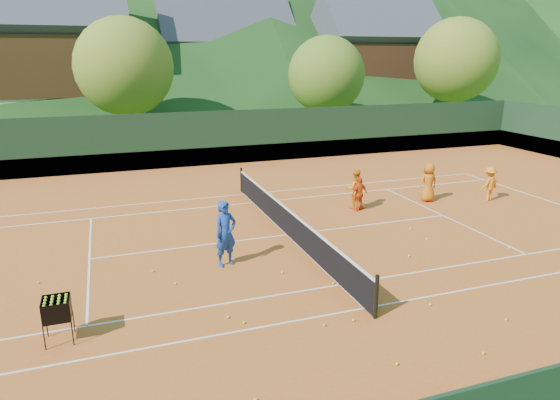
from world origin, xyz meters
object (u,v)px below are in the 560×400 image
object	(u,v)px
student_b	(359,194)
tennis_net	(287,221)
chalet_left	(39,59)
student_c	(428,182)
student_d	(489,184)
student_a	(355,189)
chalet_right	(373,62)
coach	(226,234)
chalet_mid	(225,65)
ball_hopper	(57,310)

from	to	relation	value
student_b	tennis_net	world-z (taller)	student_b
student_b	chalet_left	bearing A→B (deg)	-80.72
student_c	student_d	size ratio (longest dim) A/B	1.12
student_a	student_b	world-z (taller)	student_a
chalet_right	student_a	bearing A→B (deg)	-120.32
coach	chalet_mid	world-z (taller)	chalet_mid
student_c	chalet_left	xyz separation A→B (m)	(-16.99, 28.11, 4.81)
tennis_net	chalet_mid	world-z (taller)	chalet_mid
ball_hopper	chalet_right	size ratio (longest dim) A/B	0.08
student_c	chalet_mid	bearing A→B (deg)	-87.21
student_a	ball_hopper	xyz separation A→B (m)	(-10.56, -6.60, -0.05)
student_d	ball_hopper	xyz separation A→B (m)	(-16.37, -5.67, 0.02)
student_a	student_d	bearing A→B (deg)	-174.44
student_d	chalet_mid	xyz separation A→B (m)	(-3.46, 32.90, 4.24)
tennis_net	chalet_right	world-z (taller)	chalet_right
student_c	ball_hopper	bearing A→B (deg)	25.94
coach	chalet_left	bearing A→B (deg)	82.44
chalet_right	student_c	bearing A→B (deg)	-114.83
chalet_left	chalet_right	world-z (taller)	chalet_left
tennis_net	ball_hopper	xyz separation A→B (m)	(-6.92, -4.57, 0.25)
coach	student_b	world-z (taller)	coach
student_c	student_d	bearing A→B (deg)	163.29
student_c	chalet_right	xyz separation A→B (m)	(13.01, 28.11, 4.42)
student_b	ball_hopper	world-z (taller)	student_b
student_b	ball_hopper	bearing A→B (deg)	14.22
coach	student_b	xyz separation A→B (m)	(6.21, 3.48, -0.29)
student_b	student_c	size ratio (longest dim) A/B	0.84
ball_hopper	chalet_right	xyz separation A→B (m)	(26.92, 34.57, 4.49)
student_c	chalet_mid	distance (m)	32.39
student_b	chalet_right	world-z (taller)	chalet_right
coach	ball_hopper	world-z (taller)	coach
ball_hopper	chalet_left	size ratio (longest dim) A/B	0.07
student_c	ball_hopper	world-z (taller)	student_c
student_b	student_d	bearing A→B (deg)	157.85
coach	student_a	bearing A→B (deg)	10.92
tennis_net	chalet_mid	xyz separation A→B (m)	(6.00, 34.00, 4.47)
tennis_net	chalet_mid	bearing A→B (deg)	79.99
student_b	tennis_net	distance (m)	4.01
chalet_mid	chalet_right	world-z (taller)	chalet_right
student_b	student_d	distance (m)	5.85
student_a	student_d	size ratio (longest dim) A/B	1.10
chalet_right	student_d	bearing A→B (deg)	-110.04
chalet_mid	tennis_net	bearing A→B (deg)	-100.01
student_b	chalet_right	size ratio (longest dim) A/B	0.12
chalet_left	ball_hopper	bearing A→B (deg)	-84.90
coach	student_a	distance (m)	7.30
student_d	chalet_left	distance (m)	35.18
ball_hopper	chalet_mid	distance (m)	40.90
student_c	coach	bearing A→B (deg)	22.08
student_a	chalet_left	size ratio (longest dim) A/B	0.12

